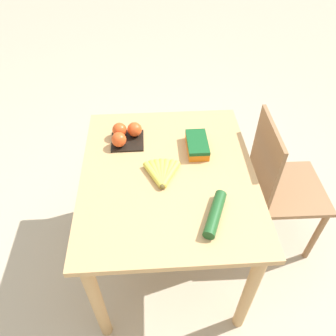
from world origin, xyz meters
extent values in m
plane|color=#B7A88E|center=(0.00, 0.00, 0.00)|extent=(12.00, 12.00, 0.00)
cube|color=tan|center=(0.00, 0.00, 0.75)|extent=(1.00, 0.84, 0.03)
cylinder|color=tan|center=(-0.44, -0.36, 0.37)|extent=(0.06, 0.06, 0.73)
cylinder|color=tan|center=(0.44, -0.36, 0.37)|extent=(0.06, 0.06, 0.73)
cylinder|color=tan|center=(-0.44, 0.36, 0.37)|extent=(0.06, 0.06, 0.73)
cylinder|color=tan|center=(0.44, 0.36, 0.37)|extent=(0.06, 0.06, 0.73)
cube|color=#8E6642|center=(-0.12, 0.72, 0.46)|extent=(0.43, 0.41, 0.03)
cube|color=#8E6642|center=(-0.12, 0.53, 0.70)|extent=(0.39, 0.03, 0.45)
cylinder|color=#8E6642|center=(0.06, 0.88, 0.22)|extent=(0.04, 0.04, 0.45)
cylinder|color=#8E6642|center=(-0.30, 0.89, 0.22)|extent=(0.04, 0.04, 0.45)
cylinder|color=#8E6642|center=(0.06, 0.54, 0.22)|extent=(0.04, 0.04, 0.45)
cylinder|color=#8E6642|center=(-0.30, 0.55, 0.22)|extent=(0.04, 0.04, 0.45)
sphere|color=brown|center=(0.10, -0.03, 0.78)|extent=(0.03, 0.03, 0.03)
cylinder|color=#DBCC47|center=(0.03, 0.01, 0.78)|extent=(0.16, 0.11, 0.03)
cylinder|color=#DBCC47|center=(0.02, 0.00, 0.78)|extent=(0.17, 0.09, 0.03)
cylinder|color=#DBCC47|center=(0.02, -0.02, 0.78)|extent=(0.17, 0.06, 0.03)
cylinder|color=#DBCC47|center=(0.02, -0.03, 0.78)|extent=(0.17, 0.04, 0.03)
cylinder|color=#DBCC47|center=(0.02, -0.04, 0.78)|extent=(0.17, 0.05, 0.03)
cylinder|color=#DBCC47|center=(0.02, -0.06, 0.78)|extent=(0.17, 0.08, 0.03)
cylinder|color=#DBCC47|center=(0.03, -0.07, 0.78)|extent=(0.17, 0.10, 0.03)
cube|color=black|center=(-0.24, -0.20, 0.77)|extent=(0.17, 0.17, 0.01)
sphere|color=#DB4C1E|center=(-0.28, -0.24, 0.81)|extent=(0.08, 0.08, 0.08)
sphere|color=#DB4C1E|center=(-0.20, -0.24, 0.81)|extent=(0.08, 0.08, 0.08)
sphere|color=#DB4C1E|center=(-0.28, -0.16, 0.81)|extent=(0.08, 0.08, 0.08)
cube|color=orange|center=(-0.16, 0.16, 0.79)|extent=(0.19, 0.10, 0.06)
cube|color=#145123|center=(-0.16, 0.16, 0.81)|extent=(0.19, 0.10, 0.02)
cylinder|color=#1E5123|center=(0.28, 0.18, 0.79)|extent=(0.23, 0.14, 0.05)
camera|label=1|loc=(1.11, -0.07, 1.89)|focal=35.00mm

